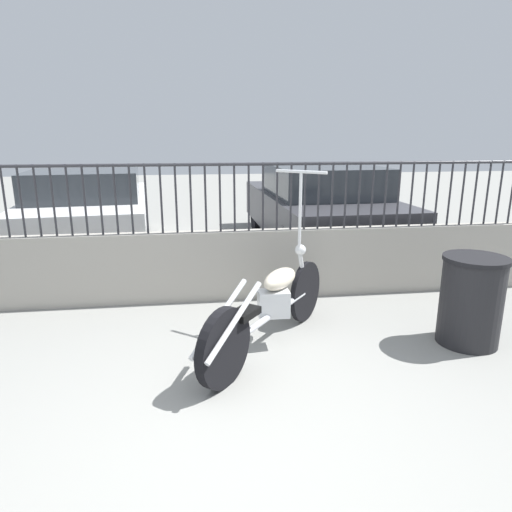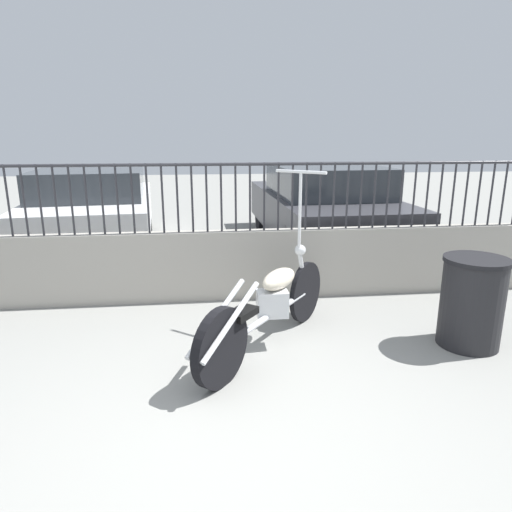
# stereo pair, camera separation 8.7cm
# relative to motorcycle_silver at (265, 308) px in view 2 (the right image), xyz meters

# --- Properties ---
(ground_plane) EXTENTS (40.00, 40.00, 0.00)m
(ground_plane) POSITION_rel_motorcycle_silver_xyz_m (-0.39, -1.30, -0.42)
(ground_plane) COLOR gray
(low_wall) EXTENTS (8.16, 0.18, 0.82)m
(low_wall) POSITION_rel_motorcycle_silver_xyz_m (-0.39, 1.42, -0.01)
(low_wall) COLOR #9E998E
(low_wall) RESTS_ON ground_plane
(fence_railing) EXTENTS (8.16, 0.04, 0.77)m
(fence_railing) POSITION_rel_motorcycle_silver_xyz_m (-0.39, 1.42, 0.91)
(fence_railing) COLOR #2D2D33
(fence_railing) RESTS_ON low_wall
(motorcycle_silver) EXTENTS (1.42, 1.75, 1.58)m
(motorcycle_silver) POSITION_rel_motorcycle_silver_xyz_m (0.00, 0.00, 0.00)
(motorcycle_silver) COLOR black
(motorcycle_silver) RESTS_ON ground_plane
(trash_bin) EXTENTS (0.58, 0.58, 0.84)m
(trash_bin) POSITION_rel_motorcycle_silver_xyz_m (1.89, -0.08, 0.00)
(trash_bin) COLOR black
(trash_bin) RESTS_ON ground_plane
(car_white) EXTENTS (2.20, 4.16, 1.35)m
(car_white) POSITION_rel_motorcycle_silver_xyz_m (-2.34, 4.11, 0.27)
(car_white) COLOR black
(car_white) RESTS_ON ground_plane
(car_dark_grey) EXTENTS (2.00, 4.48, 1.39)m
(car_dark_grey) POSITION_rel_motorcycle_silver_xyz_m (1.54, 3.91, 0.29)
(car_dark_grey) COLOR black
(car_dark_grey) RESTS_ON ground_plane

